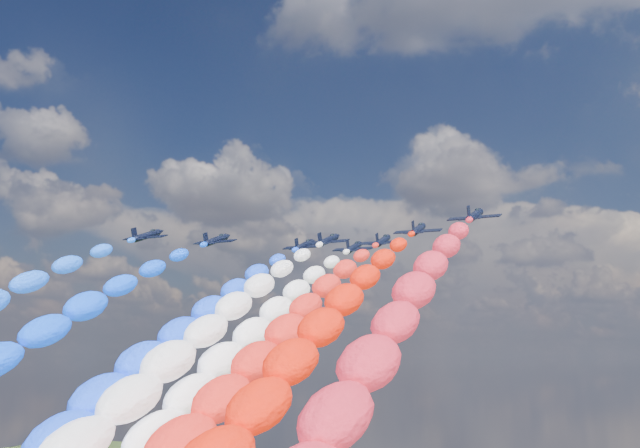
% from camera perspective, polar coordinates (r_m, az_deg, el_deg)
% --- Properties ---
extents(jet_0, '(8.67, 11.64, 5.89)m').
position_cam_1_polar(jet_0, '(142.98, -13.06, -0.87)').
color(jet_0, black).
extents(jet_1, '(8.50, 11.52, 5.89)m').
position_cam_1_polar(jet_1, '(145.98, -7.91, -1.22)').
color(jet_1, black).
extents(jet_2, '(8.52, 11.53, 5.89)m').
position_cam_1_polar(jet_2, '(151.44, -1.18, -1.63)').
color(jet_2, black).
extents(trail_2, '(7.35, 111.07, 60.30)m').
position_cam_1_polar(trail_2, '(101.12, -14.69, -13.01)').
color(trail_2, '#1849FE').
extents(jet_3, '(8.72, 11.68, 5.89)m').
position_cam_1_polar(jet_3, '(144.57, 0.65, -1.23)').
color(jet_3, black).
extents(trail_3, '(7.35, 111.07, 60.30)m').
position_cam_1_polar(trail_3, '(93.30, -12.89, -13.36)').
color(trail_3, white).
extents(jet_4, '(8.81, 11.74, 5.89)m').
position_cam_1_polar(jet_4, '(154.35, 2.61, -1.78)').
color(jet_4, black).
extents(trail_4, '(7.35, 111.07, 60.30)m').
position_cam_1_polar(trail_4, '(101.89, -8.62, -13.19)').
color(trail_4, white).
extents(jet_5, '(8.86, 11.77, 5.89)m').
position_cam_1_polar(jet_5, '(145.86, 4.81, -1.27)').
color(jet_5, black).
extents(trail_5, '(7.35, 111.07, 60.30)m').
position_cam_1_polar(trail_5, '(92.38, -6.17, -13.58)').
color(trail_5, red).
extents(jet_6, '(8.89, 11.80, 5.89)m').
position_cam_1_polar(jet_6, '(133.59, 7.50, -0.41)').
color(jet_6, black).
extents(trail_6, '(7.35, 111.07, 60.30)m').
position_cam_1_polar(trail_6, '(78.95, -3.33, -14.23)').
color(trail_6, red).
extents(jet_7, '(8.78, 11.72, 5.89)m').
position_cam_1_polar(jet_7, '(121.85, 11.71, 0.65)').
color(jet_7, black).
extents(trail_7, '(7.35, 111.07, 60.30)m').
position_cam_1_polar(trail_7, '(65.59, 2.58, -15.08)').
color(trail_7, red).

